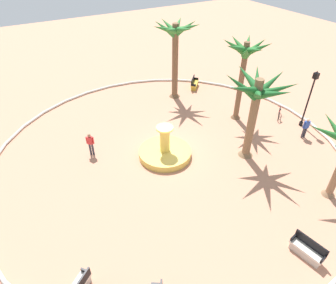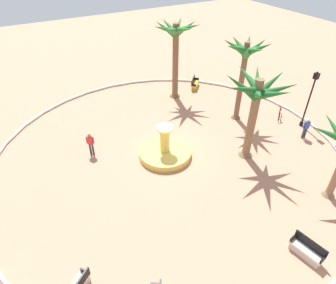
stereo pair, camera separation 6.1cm
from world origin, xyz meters
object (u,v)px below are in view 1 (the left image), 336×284
object	(u,v)px
lamppost	(310,95)
bicycle_red_frame	(279,113)
palm_tree_far_side	(175,41)
person_cyclist_helmet	(306,127)
palm_tree_by_curb	(256,98)
person_cyclist_photo	(90,143)
fountain	(165,152)
palm_tree_mid_plaza	(245,58)
bench_north	(194,84)
bench_southeast	(307,251)

from	to	relation	value
lamppost	bicycle_red_frame	bearing A→B (deg)	20.00
palm_tree_far_side	person_cyclist_helmet	distance (m)	12.19
palm_tree_by_curb	person_cyclist_photo	size ratio (longest dim) A/B	3.43
fountain	person_cyclist_photo	world-z (taller)	fountain
palm_tree_mid_plaza	person_cyclist_photo	size ratio (longest dim) A/B	3.78
fountain	person_cyclist_helmet	size ratio (longest dim) A/B	2.19
bicycle_red_frame	fountain	bearing A→B (deg)	89.03
palm_tree_by_curb	palm_tree_far_side	bearing A→B (deg)	-0.59
person_cyclist_helmet	bench_north	bearing A→B (deg)	12.50
palm_tree_mid_plaza	person_cyclist_helmet	xyz separation A→B (m)	(-4.64, -2.53, -4.14)
palm_tree_mid_plaza	bicycle_red_frame	size ratio (longest dim) A/B	4.74
bench_north	bench_southeast	distance (m)	18.52
palm_tree_by_curb	lamppost	xyz separation A→B (m)	(0.71, -6.31, -1.71)
person_cyclist_photo	palm_tree_by_curb	bearing A→B (deg)	-119.48
palm_tree_by_curb	person_cyclist_photo	distance (m)	11.06
palm_tree_by_curb	bench_north	distance (m)	11.47
fountain	palm_tree_far_side	distance (m)	9.94
fountain	person_cyclist_photo	distance (m)	5.03
palm_tree_far_side	bench_southeast	xyz separation A→B (m)	(-17.12, 2.80, -4.71)
palm_tree_mid_plaza	person_cyclist_photo	distance (m)	12.46
person_cyclist_helmet	person_cyclist_photo	size ratio (longest dim) A/B	0.95
palm_tree_mid_plaza	lamppost	size ratio (longest dim) A/B	1.42
bench_north	lamppost	bearing A→B (deg)	-159.44
fountain	palm_tree_by_curb	bearing A→B (deg)	-118.23
lamppost	person_cyclist_photo	world-z (taller)	lamppost
lamppost	fountain	bearing A→B (deg)	80.31
bench_north	lamppost	xyz separation A→B (m)	(-9.70, -3.64, 2.30)
fountain	palm_tree_mid_plaza	bearing A→B (deg)	-78.59
person_cyclist_helmet	fountain	bearing A→B (deg)	72.52
palm_tree_by_curb	person_cyclist_helmet	distance (m)	6.17
palm_tree_mid_plaza	palm_tree_far_side	xyz separation A→B (m)	(5.68, 2.46, 0.01)
lamppost	palm_tree_far_side	bearing A→B (deg)	34.31
bench_north	bench_southeast	xyz separation A→B (m)	(-17.72, 5.37, 0.00)
palm_tree_by_curb	bicycle_red_frame	xyz separation A→B (m)	(2.44, -5.68, -3.97)
bench_southeast	person_cyclist_photo	distance (m)	14.08
fountain	lamppost	size ratio (longest dim) A/B	0.79
lamppost	person_cyclist_helmet	distance (m)	2.45
bicycle_red_frame	palm_tree_by_curb	bearing A→B (deg)	113.25
palm_tree_far_side	person_cyclist_photo	world-z (taller)	palm_tree_far_side
lamppost	person_cyclist_helmet	world-z (taller)	lamppost
palm_tree_far_side	person_cyclist_helmet	size ratio (longest dim) A/B	4.14
palm_tree_by_curb	person_cyclist_helmet	bearing A→B (deg)	-95.84
palm_tree_by_curb	palm_tree_mid_plaza	world-z (taller)	palm_tree_mid_plaza
fountain	person_cyclist_helmet	xyz separation A→B (m)	(-3.14, -9.97, 0.58)
fountain	person_cyclist_helmet	world-z (taller)	fountain
bicycle_red_frame	person_cyclist_photo	xyz separation A→B (m)	(2.74, 14.84, 0.57)
bench_southeast	bicycle_red_frame	world-z (taller)	bench_southeast
person_cyclist_helmet	person_cyclist_photo	world-z (taller)	person_cyclist_photo
lamppost	person_cyclist_photo	distance (m)	16.19
palm_tree_by_curb	bench_southeast	distance (m)	8.77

